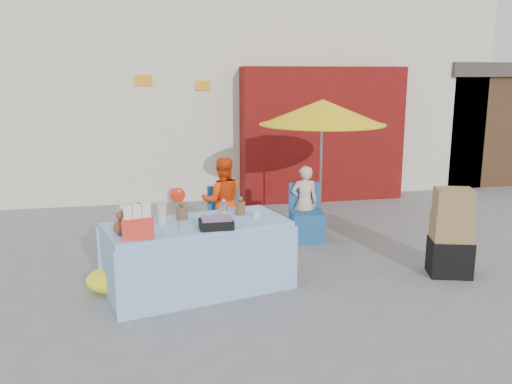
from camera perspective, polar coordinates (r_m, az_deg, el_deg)
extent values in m
plane|color=slate|center=(6.56, 0.05, -9.72)|extent=(80.00, 80.00, 0.00)
cube|color=silver|center=(13.01, -6.39, 11.33)|extent=(12.00, 5.00, 4.50)
cube|color=maroon|center=(10.78, 6.98, 6.06)|extent=(3.20, 0.60, 2.60)
cube|color=#4C331E|center=(14.30, 21.24, 6.45)|extent=(2.60, 3.00, 2.40)
cube|color=#3F3833|center=(14.24, 21.67, 11.85)|extent=(2.80, 3.20, 0.30)
cube|color=orange|center=(10.43, -11.75, 11.47)|extent=(0.32, 0.04, 0.20)
cube|color=orange|center=(10.50, -5.60, 11.12)|extent=(0.28, 0.04, 0.18)
cube|color=#97C6F3|center=(6.34, -6.14, -6.71)|extent=(2.20, 1.38, 0.81)
cube|color=#97C6F3|center=(5.93, -4.56, -8.32)|extent=(2.04, 0.54, 0.75)
cube|color=#97C6F3|center=(6.77, -7.50, -5.73)|extent=(2.04, 0.54, 0.75)
cylinder|color=silver|center=(6.14, -13.86, -2.78)|extent=(0.14, 0.14, 0.19)
cylinder|color=brown|center=(6.29, -12.16, -2.43)|extent=(0.16, 0.16, 0.17)
cylinder|color=silver|center=(6.18, -9.87, -2.29)|extent=(0.13, 0.13, 0.24)
cylinder|color=brown|center=(6.36, -7.81, -2.19)|extent=(0.17, 0.17, 0.15)
cylinder|color=#B2B2B7|center=(6.57, -3.41, -1.74)|extent=(0.12, 0.12, 0.13)
cylinder|color=brown|center=(6.51, -1.66, -1.70)|extent=(0.14, 0.14, 0.16)
cylinder|color=silver|center=(6.27, -3.29, -2.56)|extent=(0.10, 0.10, 0.10)
cylinder|color=silver|center=(6.37, 0.02, -2.30)|extent=(0.10, 0.10, 0.10)
sphere|color=brown|center=(5.87, -14.01, -3.63)|extent=(0.16, 0.16, 0.16)
ellipsoid|color=red|center=(5.90, -8.24, -0.30)|extent=(0.17, 0.09, 0.16)
cube|color=red|center=(5.69, -12.30, -3.78)|extent=(0.35, 0.22, 0.21)
cube|color=black|center=(5.95, -4.21, -3.39)|extent=(0.42, 0.34, 0.10)
cube|color=#1F5691|center=(7.92, -3.33, -4.11)|extent=(0.52, 0.50, 0.45)
cube|color=#1F5691|center=(8.02, -3.46, -0.75)|extent=(0.48, 0.08, 0.40)
cube|color=#1F5691|center=(8.19, 5.37, -3.59)|extent=(0.52, 0.50, 0.45)
cube|color=#1F5691|center=(8.29, 5.12, -0.35)|extent=(0.48, 0.08, 0.40)
imported|color=#F4460C|center=(7.96, -3.53, -0.92)|extent=(0.67, 0.54, 1.28)
imported|color=beige|center=(8.24, 5.12, -1.07)|extent=(0.43, 0.30, 1.12)
cylinder|color=gray|center=(8.38, 6.84, 2.19)|extent=(0.04, 0.04, 2.00)
cone|color=yellow|center=(8.27, 7.00, 8.34)|extent=(1.90, 1.90, 0.38)
cylinder|color=yellow|center=(8.29, 6.97, 7.10)|extent=(1.90, 1.90, 0.02)
cube|color=black|center=(7.21, 19.71, -6.49)|extent=(0.60, 0.54, 0.45)
cube|color=olive|center=(7.10, 19.94, -3.44)|extent=(0.56, 0.49, 0.34)
cube|color=olive|center=(6.99, 20.09, -0.91)|extent=(0.51, 0.44, 0.31)
ellipsoid|color=#FCFF1A|center=(6.52, -14.65, -8.89)|extent=(0.75, 0.65, 0.29)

